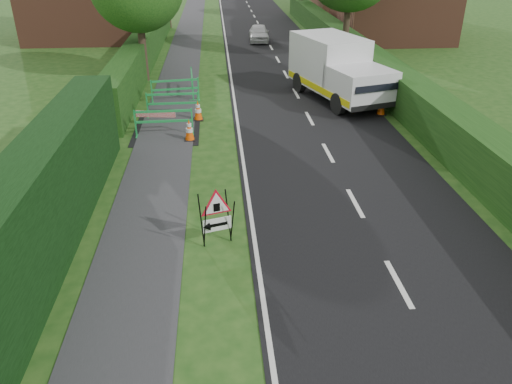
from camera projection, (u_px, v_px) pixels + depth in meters
ground at (285, 324)px, 9.27m from camera, size 120.00×120.00×0.00m
road_surface at (259, 24)px, 40.45m from camera, size 6.00×90.00×0.02m
footpath at (190, 25)px, 40.06m from camera, size 2.00×90.00×0.02m
hedge_west_near at (8, 340)px, 8.91m from camera, size 1.10×18.00×2.50m
hedge_west_far at (147, 62)px, 28.40m from camera, size 1.00×24.00×1.80m
hedge_east at (375, 86)px, 23.91m from camera, size 1.20×50.00×1.50m
triangle_sign at (215, 213)px, 11.27m from camera, size 1.03×1.03×1.21m
works_van at (337, 68)px, 21.43m from camera, size 3.74×6.03×2.58m
traffic_cone_0 at (382, 105)px, 19.92m from camera, size 0.38×0.38×0.79m
traffic_cone_1 at (351, 94)px, 21.31m from camera, size 0.38×0.38×0.79m
traffic_cone_2 at (353, 82)px, 23.10m from camera, size 0.38×0.38×0.79m
traffic_cone_3 at (189, 130)px, 17.42m from camera, size 0.38×0.38×0.79m
traffic_cone_4 at (198, 110)px, 19.35m from camera, size 0.38×0.38×0.79m
ped_barrier_0 at (164, 119)px, 17.70m from camera, size 2.07×0.42×1.00m
ped_barrier_1 at (173, 101)px, 19.58m from camera, size 2.07×0.40×1.00m
ped_barrier_2 at (175, 87)px, 21.40m from camera, size 2.09×0.63×1.00m
ped_barrier_3 at (192, 80)px, 22.40m from camera, size 0.47×2.08×1.00m
redwhite_plank at (157, 125)px, 18.97m from camera, size 1.49×0.24×0.25m
hatchback_car at (259, 33)px, 33.75m from camera, size 1.45×3.26×1.09m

